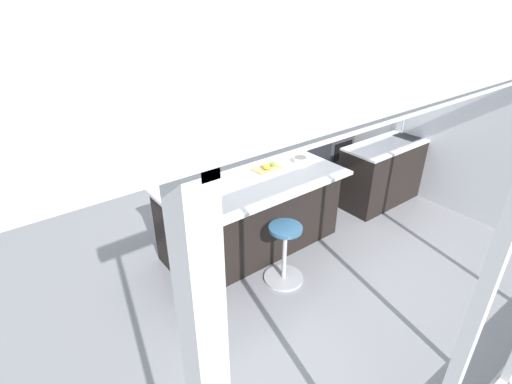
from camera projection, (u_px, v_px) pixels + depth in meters
name	position (u px, v px, depth m)	size (l,w,h in m)	color
ground_plane	(268.00, 240.00, 5.07)	(7.40, 7.40, 0.00)	gray
interior_partition_left	(408.00, 96.00, 5.84)	(0.15, 5.69, 2.94)	silver
sink_cabinet	(395.00, 167.00, 5.97)	(1.99, 0.60, 1.20)	black
oven_range	(330.00, 143.00, 6.92)	(0.60, 0.61, 0.89)	#38383D
kitchen_island	(251.00, 213.00, 4.74)	(2.19, 1.13, 0.95)	black
stool_by_window	(284.00, 255.00, 4.24)	(0.44, 0.44, 0.70)	#B7B7BC
cutting_board	(267.00, 168.00, 4.75)	(0.36, 0.24, 0.02)	tan
apple_green	(271.00, 163.00, 4.76)	(0.08, 0.08, 0.08)	#609E2D
apple_yellow	(266.00, 166.00, 4.67)	(0.09, 0.09, 0.09)	gold
water_bottle	(216.00, 183.00, 4.13)	(0.06, 0.06, 0.31)	silver
fruit_bowl	(300.00, 160.00, 4.90)	(0.19, 0.19, 0.07)	silver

